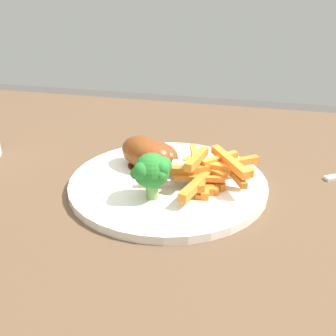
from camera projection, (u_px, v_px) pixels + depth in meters
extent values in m
cube|color=brown|center=(178.00, 204.00, 0.63)|extent=(1.24, 0.87, 0.03)
cylinder|color=#443122|center=(12.00, 230.00, 1.24)|extent=(0.06, 0.06, 0.73)
cylinder|color=white|center=(168.00, 184.00, 0.64)|extent=(0.29, 0.29, 0.01)
cylinder|color=#76A653|center=(152.00, 190.00, 0.59)|extent=(0.02, 0.02, 0.02)
sphere|color=#26772B|center=(152.00, 171.00, 0.58)|extent=(0.05, 0.05, 0.05)
sphere|color=#26772B|center=(162.00, 168.00, 0.56)|extent=(0.02, 0.02, 0.02)
sphere|color=#26772B|center=(163.00, 166.00, 0.58)|extent=(0.03, 0.03, 0.03)
sphere|color=#26772B|center=(160.00, 175.00, 0.56)|extent=(0.02, 0.02, 0.02)
sphere|color=#26772B|center=(143.00, 177.00, 0.57)|extent=(0.02, 0.02, 0.02)
sphere|color=#26772B|center=(136.00, 173.00, 0.58)|extent=(0.02, 0.02, 0.02)
sphere|color=#26772B|center=(142.00, 171.00, 0.56)|extent=(0.02, 0.02, 0.02)
cube|color=orange|center=(207.00, 179.00, 0.63)|extent=(0.02, 0.11, 0.01)
cube|color=orange|center=(205.00, 169.00, 0.63)|extent=(0.07, 0.04, 0.01)
cube|color=orange|center=(198.00, 173.00, 0.63)|extent=(0.04, 0.10, 0.01)
cube|color=orange|center=(199.00, 180.00, 0.60)|extent=(0.07, 0.02, 0.01)
cube|color=orange|center=(220.00, 159.00, 0.63)|extent=(0.05, 0.05, 0.01)
cube|color=orange|center=(195.00, 186.00, 0.59)|extent=(0.03, 0.08, 0.01)
cube|color=#C66D22|center=(172.00, 169.00, 0.61)|extent=(0.06, 0.02, 0.01)
cube|color=orange|center=(197.00, 159.00, 0.61)|extent=(0.03, 0.07, 0.01)
cube|color=#C16A21|center=(206.00, 179.00, 0.63)|extent=(0.04, 0.08, 0.01)
cube|color=orange|center=(230.00, 161.00, 0.61)|extent=(0.06, 0.09, 0.01)
cube|color=#CA6F23|center=(196.00, 181.00, 0.63)|extent=(0.03, 0.10, 0.01)
cube|color=orange|center=(195.00, 157.00, 0.66)|extent=(0.03, 0.08, 0.01)
cube|color=#C16A21|center=(233.00, 173.00, 0.61)|extent=(0.04, 0.08, 0.01)
cube|color=orange|center=(225.00, 165.00, 0.63)|extent=(0.09, 0.07, 0.01)
cube|color=orange|center=(226.00, 169.00, 0.61)|extent=(0.08, 0.02, 0.01)
cube|color=orange|center=(190.00, 159.00, 0.66)|extent=(0.04, 0.06, 0.01)
cube|color=orange|center=(211.00, 178.00, 0.64)|extent=(0.04, 0.09, 0.01)
cube|color=orange|center=(205.00, 180.00, 0.63)|extent=(0.06, 0.05, 0.01)
cylinder|color=#62220E|center=(152.00, 169.00, 0.67)|extent=(0.05, 0.05, 0.00)
ellipsoid|color=#8C3918|center=(152.00, 156.00, 0.66)|extent=(0.08, 0.07, 0.05)
cylinder|color=beige|center=(182.00, 165.00, 0.64)|extent=(0.03, 0.02, 0.01)
sphere|color=silver|center=(191.00, 168.00, 0.63)|extent=(0.02, 0.02, 0.02)
cylinder|color=#4C230F|center=(156.00, 166.00, 0.68)|extent=(0.05, 0.05, 0.00)
ellipsoid|color=brown|center=(156.00, 155.00, 0.67)|extent=(0.09, 0.08, 0.04)
cylinder|color=beige|center=(191.00, 167.00, 0.64)|extent=(0.05, 0.03, 0.01)
sphere|color=silver|center=(203.00, 171.00, 0.63)|extent=(0.02, 0.02, 0.02)
cylinder|color=#52220C|center=(143.00, 166.00, 0.68)|extent=(0.05, 0.05, 0.00)
ellipsoid|color=brown|center=(142.00, 152.00, 0.67)|extent=(0.09, 0.09, 0.05)
cylinder|color=beige|center=(170.00, 166.00, 0.63)|extent=(0.04, 0.03, 0.01)
sphere|color=silver|center=(181.00, 171.00, 0.62)|extent=(0.02, 0.02, 0.02)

